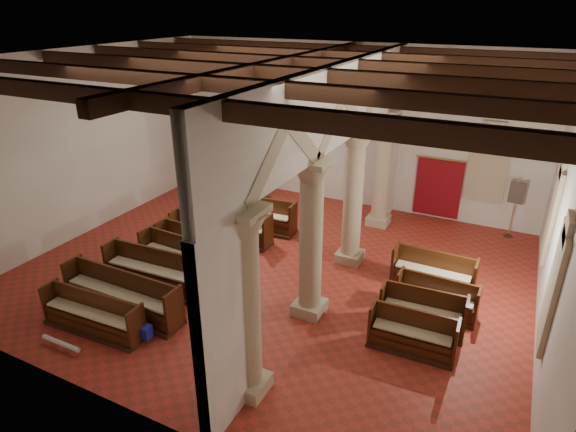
{
  "coord_description": "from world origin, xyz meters",
  "views": [
    {
      "loc": [
        5.88,
        -10.9,
        7.28
      ],
      "look_at": [
        0.19,
        0.5,
        1.58
      ],
      "focal_mm": 30.0,
      "sensor_mm": 36.0,
      "label": 1
    }
  ],
  "objects_px": {
    "pipe_organ": "(241,156)",
    "processional_banner": "(512,216)",
    "nave_pew_0": "(93,319)",
    "aisle_pew_0": "(412,338)",
    "lectern": "(262,187)"
  },
  "relations": [
    {
      "from": "pipe_organ",
      "to": "aisle_pew_0",
      "type": "relative_size",
      "value": 2.25
    },
    {
      "from": "pipe_organ",
      "to": "aisle_pew_0",
      "type": "xyz_separation_m",
      "value": [
        8.97,
        -7.3,
        -1.04
      ]
    },
    {
      "from": "pipe_organ",
      "to": "processional_banner",
      "type": "distance_m",
      "value": 10.56
    },
    {
      "from": "pipe_organ",
      "to": "processional_banner",
      "type": "height_order",
      "value": "pipe_organ"
    },
    {
      "from": "pipe_organ",
      "to": "aisle_pew_0",
      "type": "bearing_deg",
      "value": -39.16
    },
    {
      "from": "pipe_organ",
      "to": "nave_pew_0",
      "type": "bearing_deg",
      "value": -78.81
    },
    {
      "from": "lectern",
      "to": "processional_banner",
      "type": "xyz_separation_m",
      "value": [
        9.0,
        0.97,
        0.18
      ]
    },
    {
      "from": "pipe_organ",
      "to": "nave_pew_0",
      "type": "height_order",
      "value": "pipe_organ"
    },
    {
      "from": "lectern",
      "to": "nave_pew_0",
      "type": "bearing_deg",
      "value": -91.26
    },
    {
      "from": "pipe_organ",
      "to": "processional_banner",
      "type": "xyz_separation_m",
      "value": [
        10.54,
        -0.01,
        -0.61
      ]
    },
    {
      "from": "nave_pew_0",
      "to": "aisle_pew_0",
      "type": "distance_m",
      "value": 7.49
    },
    {
      "from": "lectern",
      "to": "processional_banner",
      "type": "bearing_deg",
      "value": 2.11
    },
    {
      "from": "aisle_pew_0",
      "to": "nave_pew_0",
      "type": "bearing_deg",
      "value": -160.94
    },
    {
      "from": "pipe_organ",
      "to": "aisle_pew_0",
      "type": "distance_m",
      "value": 11.61
    },
    {
      "from": "processional_banner",
      "to": "nave_pew_0",
      "type": "relative_size",
      "value": 0.77
    }
  ]
}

